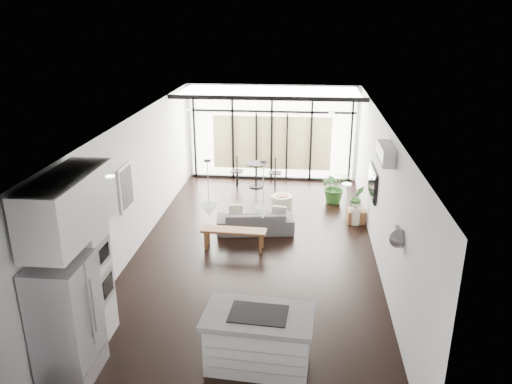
% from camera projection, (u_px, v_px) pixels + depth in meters
% --- Properties ---
extents(floor, '(5.00, 10.00, 0.00)m').
position_uv_depth(floor, '(255.00, 253.00, 10.48)').
color(floor, black).
rests_on(floor, ground).
extents(ceiling, '(5.00, 10.00, 0.00)m').
position_uv_depth(ceiling, '(254.00, 121.00, 9.52)').
color(ceiling, silver).
rests_on(ceiling, ground).
extents(wall_left, '(0.02, 10.00, 2.80)m').
position_uv_depth(wall_left, '(134.00, 186.00, 10.23)').
color(wall_left, white).
rests_on(wall_left, ground).
extents(wall_right, '(0.02, 10.00, 2.80)m').
position_uv_depth(wall_right, '(381.00, 194.00, 9.76)').
color(wall_right, white).
rests_on(wall_right, ground).
extents(wall_back, '(5.00, 0.02, 2.80)m').
position_uv_depth(wall_back, '(272.00, 133.00, 14.67)').
color(wall_back, white).
rests_on(wall_back, ground).
extents(wall_front, '(5.00, 0.02, 2.80)m').
position_uv_depth(wall_front, '(206.00, 348.00, 5.32)').
color(wall_front, white).
rests_on(wall_front, ground).
extents(glazing, '(5.00, 0.20, 2.80)m').
position_uv_depth(glazing, '(272.00, 134.00, 14.56)').
color(glazing, black).
rests_on(glazing, ground).
extents(skylight, '(4.70, 1.90, 0.06)m').
position_uv_depth(skylight, '(270.00, 91.00, 13.26)').
color(skylight, silver).
rests_on(skylight, ceiling).
extents(neighbour_building, '(3.50, 0.02, 1.60)m').
position_uv_depth(neighbour_building, '(272.00, 143.00, 14.73)').
color(neighbour_building, '#F1EA9C').
rests_on(neighbour_building, ground).
extents(island, '(1.59, 1.01, 0.84)m').
position_uv_depth(island, '(258.00, 339.00, 7.05)').
color(island, silver).
rests_on(island, floor).
extents(cooktop, '(0.84, 0.59, 0.01)m').
position_uv_depth(cooktop, '(259.00, 314.00, 6.90)').
color(cooktop, black).
rests_on(cooktop, island).
extents(fridge, '(0.68, 0.85, 1.76)m').
position_uv_depth(fridge, '(67.00, 320.00, 6.68)').
color(fridge, '#9F9FA3').
rests_on(fridge, floor).
extents(appliance_column, '(0.58, 0.60, 2.23)m').
position_uv_depth(appliance_column, '(87.00, 272.00, 7.45)').
color(appliance_column, silver).
rests_on(appliance_column, floor).
extents(upper_cabinets, '(0.62, 1.75, 0.86)m').
position_uv_depth(upper_cabinets, '(68.00, 207.00, 6.60)').
color(upper_cabinets, silver).
rests_on(upper_cabinets, wall_left).
extents(pendant_left, '(0.26, 0.26, 0.18)m').
position_uv_depth(pendant_left, '(209.00, 210.00, 7.35)').
color(pendant_left, silver).
rests_on(pendant_left, ceiling).
extents(pendant_right, '(0.26, 0.26, 0.18)m').
position_uv_depth(pendant_right, '(263.00, 212.00, 7.27)').
color(pendant_right, silver).
rests_on(pendant_right, ceiling).
extents(sofa, '(1.80, 0.76, 0.68)m').
position_uv_depth(sofa, '(255.00, 218.00, 11.38)').
color(sofa, '#4B4C4E').
rests_on(sofa, floor).
extents(console_bench, '(1.39, 0.40, 0.44)m').
position_uv_depth(console_bench, '(234.00, 239.00, 10.59)').
color(console_bench, brown).
rests_on(console_bench, floor).
extents(pouf, '(0.64, 0.64, 0.43)m').
position_uv_depth(pouf, '(282.00, 204.00, 12.53)').
color(pouf, beige).
rests_on(pouf, floor).
extents(crate, '(0.44, 0.44, 0.31)m').
position_uv_depth(crate, '(356.00, 216.00, 11.96)').
color(crate, brown).
rests_on(crate, floor).
extents(plant_tall, '(1.07, 1.12, 0.68)m').
position_uv_depth(plant_tall, '(335.00, 190.00, 13.11)').
color(plant_tall, '#295C20').
rests_on(plant_tall, floor).
extents(plant_crate, '(0.49, 0.68, 0.27)m').
position_uv_depth(plant_crate, '(357.00, 204.00, 11.86)').
color(plant_crate, '#295C20').
rests_on(plant_crate, crate).
extents(milk_can, '(0.26, 0.26, 0.50)m').
position_uv_depth(milk_can, '(355.00, 214.00, 11.81)').
color(milk_can, beige).
rests_on(milk_can, floor).
extents(bistro_set, '(1.63, 0.71, 0.77)m').
position_uv_depth(bistro_set, '(256.00, 174.00, 14.24)').
color(bistro_set, black).
rests_on(bistro_set, floor).
extents(tv, '(0.05, 1.10, 0.65)m').
position_uv_depth(tv, '(373.00, 183.00, 10.74)').
color(tv, black).
rests_on(tv, wall_right).
extents(ac_unit, '(0.22, 0.90, 0.30)m').
position_uv_depth(ac_unit, '(386.00, 154.00, 8.67)').
color(ac_unit, silver).
rests_on(ac_unit, wall_right).
extents(framed_art, '(0.04, 0.70, 0.90)m').
position_uv_depth(framed_art, '(126.00, 187.00, 9.71)').
color(framed_art, black).
rests_on(framed_art, wall_left).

